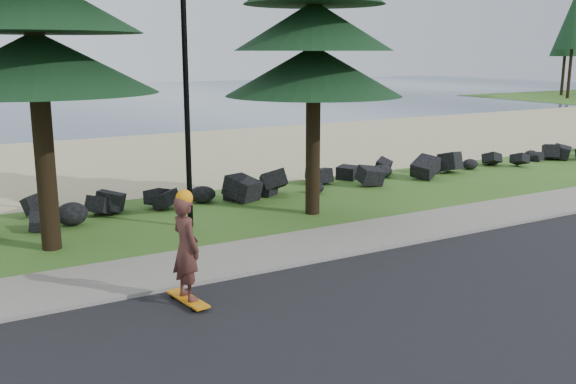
% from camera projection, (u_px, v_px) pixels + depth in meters
% --- Properties ---
extents(ground, '(160.00, 160.00, 0.00)m').
position_uv_depth(ground, '(245.00, 260.00, 14.04)').
color(ground, '#3A5C1C').
rests_on(ground, ground).
extents(road, '(160.00, 7.00, 0.02)m').
position_uv_depth(road, '(369.00, 338.00, 10.22)').
color(road, black).
rests_on(road, ground).
extents(kerb, '(160.00, 0.20, 0.10)m').
position_uv_depth(kerb, '(264.00, 270.00, 13.26)').
color(kerb, gray).
rests_on(kerb, ground).
extents(sidewalk, '(160.00, 2.00, 0.08)m').
position_uv_depth(sidewalk, '(241.00, 256.00, 14.20)').
color(sidewalk, gray).
rests_on(sidewalk, ground).
extents(beach_sand, '(160.00, 15.00, 0.01)m').
position_uv_depth(beach_sand, '(89.00, 163.00, 26.31)').
color(beach_sand, '#C2BA81').
rests_on(beach_sand, ground).
extents(seawall_boulders, '(60.00, 2.40, 1.10)m').
position_uv_depth(seawall_boulders, '(160.00, 207.00, 18.78)').
color(seawall_boulders, black).
rests_on(seawall_boulders, ground).
extents(lamp_post, '(0.25, 0.14, 8.14)m').
position_uv_depth(lamp_post, '(185.00, 65.00, 15.85)').
color(lamp_post, black).
rests_on(lamp_post, ground).
extents(skateboarder, '(0.54, 1.16, 2.11)m').
position_uv_depth(skateboarder, '(186.00, 248.00, 11.36)').
color(skateboarder, orange).
rests_on(skateboarder, ground).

